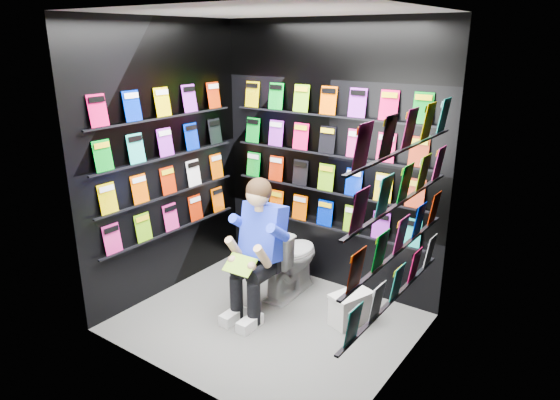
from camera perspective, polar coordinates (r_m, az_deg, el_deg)
The scene contains 14 objects.
floor at distance 4.58m, azimuth -1.44°, elevation -13.77°, with size 2.40×2.40×0.00m, color #5D5D5B.
ceiling at distance 3.89m, azimuth -1.76°, elevation 20.77°, with size 2.40×2.40×0.00m, color white.
wall_back at distance 4.86m, azimuth 5.53°, elevation 4.71°, with size 2.40×0.04×2.60m, color black.
wall_front at distance 3.34m, azimuth -11.94°, elevation -1.87°, with size 2.40×0.04×2.60m, color black.
wall_left at distance 4.84m, azimuth -13.06°, elevation 4.28°, with size 0.04×2.00×2.60m, color black.
wall_right at distance 3.49m, azimuth 14.37°, elevation -1.17°, with size 0.04×2.00×2.60m, color black.
comics_back at distance 4.83m, azimuth 5.36°, elevation 4.70°, with size 2.10×0.06×1.37m, color #EF0D59, non-canonical shape.
comics_left at distance 4.82m, azimuth -12.82°, elevation 4.29°, with size 0.06×1.70×1.37m, color #EF0D59, non-canonical shape.
comics_right at distance 3.50m, azimuth 13.92°, elevation -1.00°, with size 0.06×1.70×1.37m, color #EF0D59, non-canonical shape.
toilet at distance 4.90m, azimuth 0.97°, elevation -6.65°, with size 0.42×0.75×0.73m, color white.
longbox at distance 4.55m, azimuth 8.06°, elevation -12.27°, with size 0.20×0.36×0.27m, color silver.
longbox_lid at distance 4.47m, azimuth 8.14°, elevation -10.65°, with size 0.21×0.37×0.03m, color silver.
reader at distance 4.46m, azimuth -1.78°, elevation -3.70°, with size 0.51×0.75×1.37m, color #0A20DB, non-canonical shape.
held_comic at distance 4.28m, azimuth -4.60°, elevation -7.39°, with size 0.27×0.01×0.19m, color green.
Camera 1 is at (2.34, -3.10, 2.42)m, focal length 32.00 mm.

